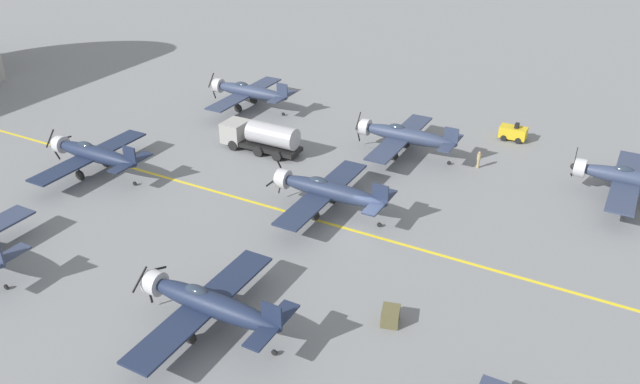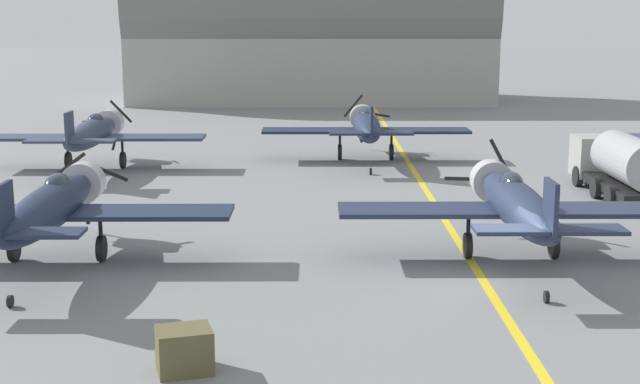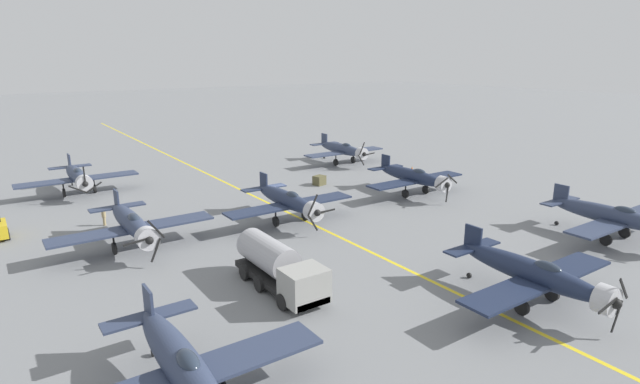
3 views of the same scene
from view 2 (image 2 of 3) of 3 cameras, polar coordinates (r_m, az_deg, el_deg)
ground_plane at (r=27.57m, az=10.98°, el=-6.51°), size 400.00×400.00×0.00m
taxiway_stripe at (r=27.57m, az=10.98°, el=-6.50°), size 0.30×160.00×0.01m
airplane_mid_left at (r=31.22m, az=-16.77°, el=-0.87°), size 12.00×9.98×3.65m
airplane_far_left at (r=49.97m, az=-14.35°, el=3.69°), size 12.00×9.98×3.65m
airplane_far_center at (r=51.39m, az=2.97°, el=4.23°), size 12.00×9.98×3.65m
airplane_mid_center at (r=31.00m, az=12.37°, el=-0.73°), size 12.00×9.98×3.65m
fuel_tanker at (r=43.57m, az=18.63°, el=1.70°), size 2.68×8.00×2.98m
supply_crate_by_tanker at (r=21.64m, az=-8.67°, el=-9.97°), size 1.52×1.37×1.07m
hangar at (r=88.26m, az=-0.55°, el=11.02°), size 34.00×16.57×17.85m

